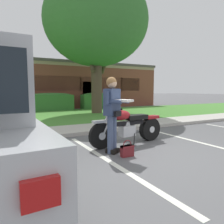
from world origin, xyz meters
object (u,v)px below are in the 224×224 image
(motorcycle, at_px, (130,125))
(brick_building, at_px, (25,85))
(handbag, at_px, (127,150))
(rider_person, at_px, (113,109))
(hedge_left, at_px, (51,102))
(hedge_center_left, at_px, (99,100))
(shade_tree, at_px, (96,22))

(motorcycle, bearing_deg, brick_building, 94.65)
(handbag, bearing_deg, rider_person, 112.39)
(rider_person, bearing_deg, brick_building, 91.73)
(motorcycle, relative_size, rider_person, 1.31)
(hedge_left, height_order, hedge_center_left, same)
(handbag, bearing_deg, hedge_center_left, 69.25)
(rider_person, relative_size, handbag, 4.74)
(shade_tree, distance_m, hedge_center_left, 5.64)
(motorcycle, distance_m, rider_person, 1.06)
(rider_person, distance_m, hedge_left, 10.29)
(shade_tree, relative_size, hedge_center_left, 3.01)
(rider_person, height_order, handbag, rider_person)
(shade_tree, height_order, hedge_center_left, shade_tree)
(hedge_center_left, bearing_deg, brick_building, 129.18)
(handbag, bearing_deg, hedge_left, 87.23)
(rider_person, xyz_separation_m, shade_tree, (2.82, 7.50, 4.36))
(hedge_left, xyz_separation_m, hedge_center_left, (3.52, -0.00, 0.00))
(hedge_left, height_order, brick_building, brick_building)
(hedge_left, bearing_deg, motorcycle, -89.37)
(handbag, height_order, shade_tree, shade_tree)
(rider_person, bearing_deg, motorcycle, 33.57)
(handbag, relative_size, shade_tree, 0.05)
(motorcycle, xyz_separation_m, rider_person, (-0.78, -0.51, 0.52))
(handbag, height_order, hedge_left, hedge_left)
(hedge_center_left, bearing_deg, rider_person, -112.17)
(hedge_left, bearing_deg, brick_building, 101.35)
(shade_tree, relative_size, brick_building, 0.36)
(hedge_left, relative_size, brick_building, 0.13)
(hedge_left, distance_m, hedge_center_left, 3.52)
(rider_person, xyz_separation_m, brick_building, (-0.48, 15.99, 0.84))
(brick_building, bearing_deg, rider_person, -88.27)
(handbag, height_order, hedge_center_left, hedge_center_left)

